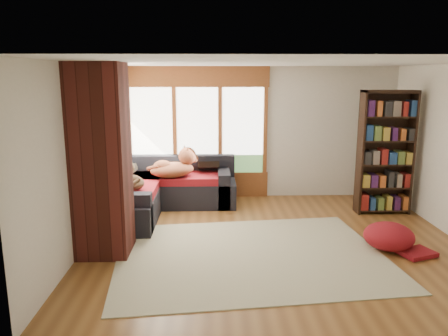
# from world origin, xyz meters

# --- Properties ---
(floor) EXTENTS (5.50, 5.50, 0.00)m
(floor) POSITION_xyz_m (0.00, 0.00, 0.00)
(floor) COLOR brown
(floor) RESTS_ON ground
(ceiling) EXTENTS (5.50, 5.50, 0.00)m
(ceiling) POSITION_xyz_m (0.00, 0.00, 2.60)
(ceiling) COLOR white
(wall_back) EXTENTS (5.50, 0.04, 2.60)m
(wall_back) POSITION_xyz_m (0.00, 2.50, 1.30)
(wall_back) COLOR silver
(wall_back) RESTS_ON ground
(wall_front) EXTENTS (5.50, 0.04, 2.60)m
(wall_front) POSITION_xyz_m (0.00, -2.50, 1.30)
(wall_front) COLOR silver
(wall_front) RESTS_ON ground
(wall_left) EXTENTS (0.04, 5.00, 2.60)m
(wall_left) POSITION_xyz_m (-2.75, 0.00, 1.30)
(wall_left) COLOR silver
(wall_left) RESTS_ON ground
(windows_back) EXTENTS (2.82, 0.10, 1.90)m
(windows_back) POSITION_xyz_m (-1.20, 2.47, 1.35)
(windows_back) COLOR brown
(windows_back) RESTS_ON wall_back
(windows_left) EXTENTS (0.10, 2.62, 1.90)m
(windows_left) POSITION_xyz_m (-2.72, 1.20, 1.35)
(windows_left) COLOR brown
(windows_left) RESTS_ON wall_left
(roller_blind) EXTENTS (0.03, 0.72, 0.90)m
(roller_blind) POSITION_xyz_m (-2.69, 2.03, 1.75)
(roller_blind) COLOR #607A50
(roller_blind) RESTS_ON wall_left
(brick_chimney) EXTENTS (0.70, 0.70, 2.60)m
(brick_chimney) POSITION_xyz_m (-2.40, -0.35, 1.30)
(brick_chimney) COLOR #471914
(brick_chimney) RESTS_ON ground
(sectional_sofa) EXTENTS (2.20, 2.20, 0.80)m
(sectional_sofa) POSITION_xyz_m (-1.95, 1.70, 0.30)
(sectional_sofa) COLOR black
(sectional_sofa) RESTS_ON ground
(area_rug) EXTENTS (3.90, 3.15, 0.01)m
(area_rug) POSITION_xyz_m (-0.39, -0.53, 0.01)
(area_rug) COLOR silver
(area_rug) RESTS_ON ground
(bookshelf) EXTENTS (0.94, 0.31, 2.18)m
(bookshelf) POSITION_xyz_m (2.14, 1.33, 1.09)
(bookshelf) COLOR black
(bookshelf) RESTS_ON ground
(pouf) EXTENTS (0.92, 0.92, 0.38)m
(pouf) POSITION_xyz_m (1.60, -0.35, 0.20)
(pouf) COLOR maroon
(pouf) RESTS_ON area_rug
(dog_tan) EXTENTS (0.96, 0.78, 0.47)m
(dog_tan) POSITION_xyz_m (-1.58, 1.70, 0.77)
(dog_tan) COLOR brown
(dog_tan) RESTS_ON sectional_sofa
(dog_brindle) EXTENTS (0.67, 0.80, 0.39)m
(dog_brindle) POSITION_xyz_m (-2.27, 0.87, 0.73)
(dog_brindle) COLOR #342418
(dog_brindle) RESTS_ON sectional_sofa
(throw_pillows) EXTENTS (1.98, 1.68, 0.45)m
(throw_pillows) POSITION_xyz_m (-1.86, 1.75, 0.74)
(throw_pillows) COLOR black
(throw_pillows) RESTS_ON sectional_sofa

